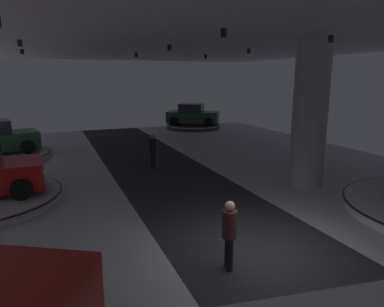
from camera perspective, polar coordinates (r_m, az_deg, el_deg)
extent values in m
cube|color=silver|center=(8.76, 11.82, -16.30)|extent=(24.00, 44.00, 0.05)
cube|color=#2D2D33|center=(8.75, 11.83, -16.13)|extent=(4.40, 44.00, 0.01)
cube|color=silver|center=(7.81, 13.80, 22.42)|extent=(24.00, 44.00, 0.10)
cylinder|color=black|center=(13.70, -26.80, 16.12)|extent=(0.16, 0.16, 0.22)
cylinder|color=black|center=(18.17, -26.49, 14.97)|extent=(0.16, 0.16, 0.22)
cylinder|color=black|center=(9.66, 5.31, 19.38)|extent=(0.16, 0.16, 0.22)
cylinder|color=black|center=(14.20, -3.80, 17.23)|extent=(0.16, 0.16, 0.22)
cylinder|color=black|center=(18.99, -9.33, 15.92)|extent=(0.16, 0.16, 0.22)
cylinder|color=black|center=(11.84, 22.15, 17.29)|extent=(0.16, 0.16, 0.22)
cylinder|color=black|center=(16.25, 9.45, 16.50)|extent=(0.16, 0.16, 0.22)
cylinder|color=black|center=(20.17, 2.28, 15.87)|extent=(0.16, 0.16, 0.22)
cylinder|color=#ADADB2|center=(13.77, 19.04, 6.00)|extent=(1.30, 1.30, 5.50)
cylinder|color=black|center=(21.44, -26.47, 1.85)|extent=(0.71, 0.35, 0.68)
cylinder|color=black|center=(19.48, -25.67, 0.97)|extent=(0.71, 0.35, 0.68)
sphere|color=white|center=(20.97, -24.68, 2.87)|extent=(0.18, 0.18, 0.18)
sphere|color=white|center=(20.00, -24.21, 2.50)|extent=(0.18, 0.18, 0.18)
cylinder|color=black|center=(6.24, -21.13, -21.55)|extent=(0.86, 0.67, 0.84)
cylinder|color=black|center=(14.25, -26.11, -3.07)|extent=(0.68, 0.22, 0.68)
cylinder|color=black|center=(12.33, -26.59, -5.43)|extent=(0.68, 0.22, 0.68)
sphere|color=white|center=(13.64, -23.74, -1.85)|extent=(0.18, 0.18, 0.18)
sphere|color=white|center=(12.68, -23.79, -2.89)|extent=(0.18, 0.18, 0.18)
cylinder|color=#333338|center=(28.58, 0.17, 4.56)|extent=(4.41, 4.41, 0.33)
cylinder|color=white|center=(28.56, 0.17, 4.84)|extent=(4.50, 4.50, 0.05)
cube|color=#2D5638|center=(28.48, 0.17, 6.11)|extent=(4.49, 3.83, 0.90)
cube|color=#2D3842|center=(28.43, -0.12, 7.61)|extent=(2.45, 2.35, 0.70)
cylinder|color=black|center=(29.26, 3.31, 5.73)|extent=(0.69, 0.56, 0.68)
cylinder|color=black|center=(27.29, 2.73, 5.24)|extent=(0.69, 0.56, 0.68)
cylinder|color=black|center=(29.78, -2.17, 5.86)|extent=(0.69, 0.56, 0.68)
cylinder|color=black|center=(27.85, -3.12, 5.39)|extent=(0.69, 0.56, 0.68)
sphere|color=white|center=(28.64, 4.44, 6.34)|extent=(0.18, 0.18, 0.18)
sphere|color=white|center=(27.66, 4.19, 6.12)|extent=(0.18, 0.18, 0.18)
cylinder|color=black|center=(7.96, 5.97, -15.75)|extent=(0.14, 0.14, 0.80)
cylinder|color=black|center=(7.81, 6.33, -16.35)|extent=(0.14, 0.14, 0.80)
cylinder|color=#472323|center=(7.59, 6.26, -11.67)|extent=(0.32, 0.32, 0.62)
sphere|color=beige|center=(7.43, 6.34, -8.72)|extent=(0.22, 0.22, 0.22)
cylinder|color=black|center=(16.05, -6.42, -1.06)|extent=(0.14, 0.14, 0.80)
cylinder|color=black|center=(16.21, -6.65, -0.93)|extent=(0.14, 0.14, 0.80)
cylinder|color=black|center=(15.99, -6.60, 1.31)|extent=(0.32, 0.32, 0.62)
sphere|color=#99755B|center=(15.91, -6.63, 2.79)|extent=(0.22, 0.22, 0.22)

